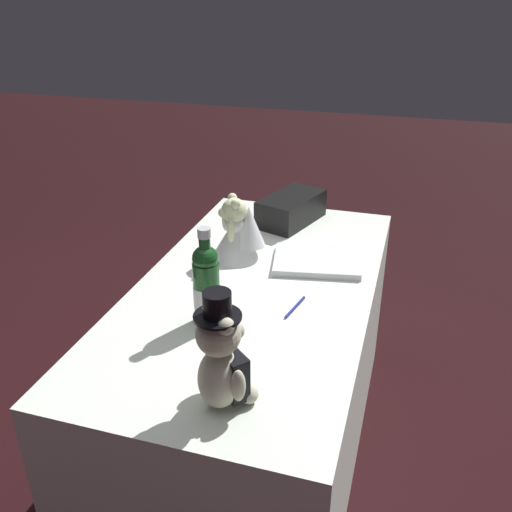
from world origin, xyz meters
TOP-DOWN VIEW (x-y plane):
  - ground_plane at (0.00, 0.00)m, footprint 12.00×12.00m
  - reception_table at (0.00, 0.00)m, footprint 1.41×0.73m
  - teddy_bear_groom at (-0.55, -0.09)m, footprint 0.14×0.13m
  - teddy_bear_bride at (0.17, 0.11)m, footprint 0.20×0.21m
  - champagne_bottle at (-0.25, 0.07)m, footprint 0.07×0.07m
  - signing_pen at (-0.11, -0.15)m, footprint 0.13×0.04m
  - gift_case_black at (0.53, 0.01)m, footprint 0.33×0.24m
  - guestbook at (0.20, -0.16)m, footprint 0.27×0.32m

SIDE VIEW (x-z plane):
  - ground_plane at x=0.00m, z-range 0.00..0.00m
  - reception_table at x=0.00m, z-range 0.00..0.70m
  - signing_pen at x=-0.11m, z-range 0.70..0.71m
  - guestbook at x=0.20m, z-range 0.70..0.73m
  - gift_case_black at x=0.53m, z-range 0.70..0.81m
  - teddy_bear_bride at x=0.17m, z-range 0.69..0.92m
  - teddy_bear_groom at x=-0.55m, z-range 0.68..0.97m
  - champagne_bottle at x=-0.25m, z-range 0.68..0.97m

